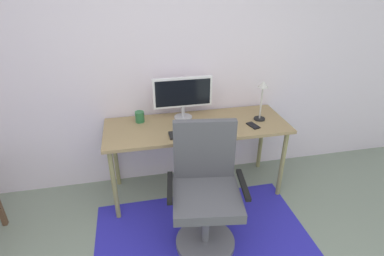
% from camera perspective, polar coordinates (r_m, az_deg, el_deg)
% --- Properties ---
extents(wall_back, '(6.00, 0.10, 2.60)m').
position_cam_1_polar(wall_back, '(2.99, -7.53, 12.48)').
color(wall_back, silver).
rests_on(wall_back, ground).
extents(area_rug, '(1.84, 1.11, 0.01)m').
position_cam_1_polar(area_rug, '(2.81, 2.00, -19.68)').
color(area_rug, '#2B27AA').
rests_on(area_rug, ground).
extents(desk, '(1.74, 0.64, 0.77)m').
position_cam_1_polar(desk, '(2.90, 0.92, -0.60)').
color(desk, '#967D52').
rests_on(desk, ground).
extents(monitor, '(0.57, 0.18, 0.42)m').
position_cam_1_polar(monitor, '(2.90, -1.77, 6.46)').
color(monitor, '#B2B2B7').
rests_on(monitor, desk).
extents(keyboard, '(0.43, 0.13, 0.02)m').
position_cam_1_polar(keyboard, '(2.69, 0.19, -1.04)').
color(keyboard, black).
rests_on(keyboard, desk).
extents(computer_mouse, '(0.06, 0.10, 0.03)m').
position_cam_1_polar(computer_mouse, '(2.78, 6.76, 0.01)').
color(computer_mouse, black).
rests_on(computer_mouse, desk).
extents(coffee_cup, '(0.09, 0.09, 0.11)m').
position_cam_1_polar(coffee_cup, '(2.94, -9.92, 2.11)').
color(coffee_cup, '#29693A').
rests_on(coffee_cup, desk).
extents(cell_phone, '(0.10, 0.15, 0.01)m').
position_cam_1_polar(cell_phone, '(2.89, 11.55, 0.48)').
color(cell_phone, black).
rests_on(cell_phone, desk).
extents(desk_lamp, '(0.11, 0.11, 0.40)m').
position_cam_1_polar(desk_lamp, '(2.93, 13.22, 6.39)').
color(desk_lamp, black).
rests_on(desk_lamp, desk).
extents(office_chair, '(0.65, 0.59, 1.06)m').
position_cam_1_polar(office_chair, '(2.46, 2.59, -12.66)').
color(office_chair, slate).
rests_on(office_chair, ground).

